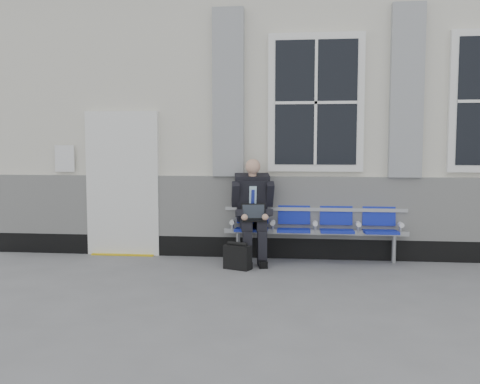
# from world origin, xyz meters

# --- Properties ---
(station_building) EXTENTS (14.40, 4.40, 4.49)m
(station_building) POSITION_xyz_m (-0.02, 3.47, 2.22)
(station_building) COLOR beige
(station_building) RESTS_ON ground
(bench) EXTENTS (2.60, 0.47, 0.91)m
(bench) POSITION_xyz_m (-2.14, 1.32, 0.55)
(bench) COLOR #9EA0A3
(bench) RESTS_ON ground
(businessman) EXTENTS (0.63, 0.85, 1.46)m
(businessman) POSITION_xyz_m (-3.02, 1.19, 0.78)
(businessman) COLOR black
(businessman) RESTS_ON ground
(briefcase) EXTENTS (0.39, 0.28, 0.37)m
(briefcase) POSITION_xyz_m (-3.18, 0.68, 0.17)
(briefcase) COLOR black
(briefcase) RESTS_ON ground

